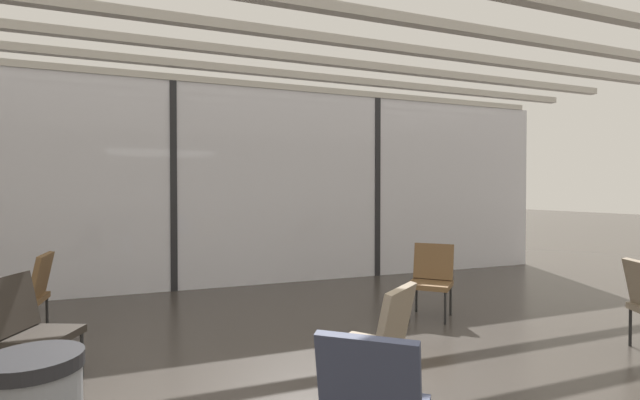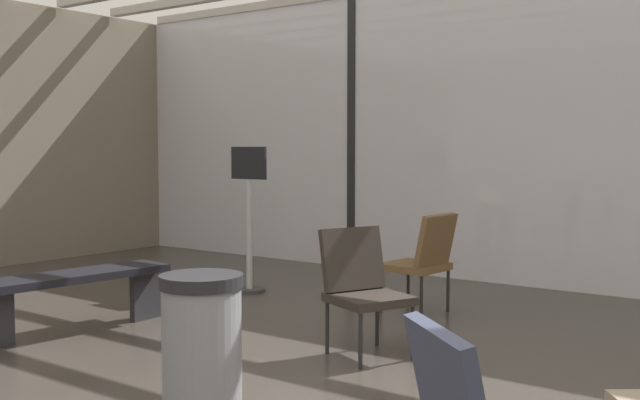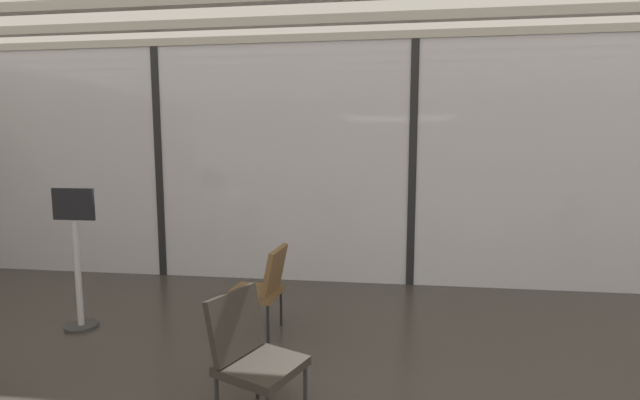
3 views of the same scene
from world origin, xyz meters
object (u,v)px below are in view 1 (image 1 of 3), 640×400
(lounge_chair_2, at_px, (28,324))
(lounge_chair_3, at_px, (432,276))
(lounge_chair_5, at_px, (378,338))
(lounge_chair_4, at_px, (28,291))
(parked_airplane, at_px, (150,164))

(lounge_chair_2, xyz_separation_m, lounge_chair_3, (4.11, 0.57, 0.00))
(lounge_chair_2, distance_m, lounge_chair_5, 2.69)
(lounge_chair_2, xyz_separation_m, lounge_chair_4, (-0.29, 1.39, 0.00))
(parked_airplane, distance_m, lounge_chair_5, 9.69)
(lounge_chair_2, relative_size, lounge_chair_3, 1.00)
(parked_airplane, bearing_deg, lounge_chair_2, -97.04)
(parked_airplane, relative_size, lounge_chair_2, 14.88)
(lounge_chair_3, relative_size, lounge_chair_4, 1.00)
(lounge_chair_4, distance_m, lounge_chair_5, 3.76)
(lounge_chair_3, distance_m, lounge_chair_5, 2.55)
(lounge_chair_4, height_order, lounge_chair_5, same)
(lounge_chair_2, bearing_deg, lounge_chair_5, -95.32)
(lounge_chair_2, height_order, lounge_chair_4, same)
(lounge_chair_3, bearing_deg, parked_airplane, 157.82)
(parked_airplane, relative_size, lounge_chair_3, 14.88)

